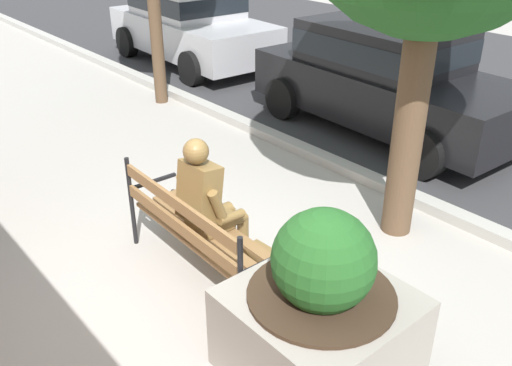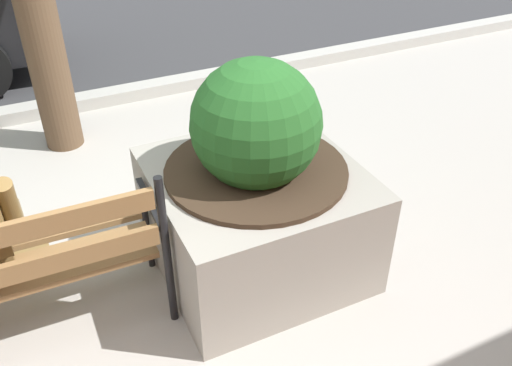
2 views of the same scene
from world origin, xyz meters
TOP-DOWN VIEW (x-y plane):
  - ground_plane at (0.00, 0.00)m, footprint 80.00×80.00m
  - curb_stone at (0.00, 2.90)m, footprint 60.00×0.20m
  - concrete_planter at (1.20, 0.22)m, footprint 1.15×1.15m

SIDE VIEW (x-z plane):
  - ground_plane at x=0.00m, z-range 0.00..0.00m
  - curb_stone at x=0.00m, z-range 0.00..0.12m
  - concrete_planter at x=1.20m, z-range -0.14..1.20m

